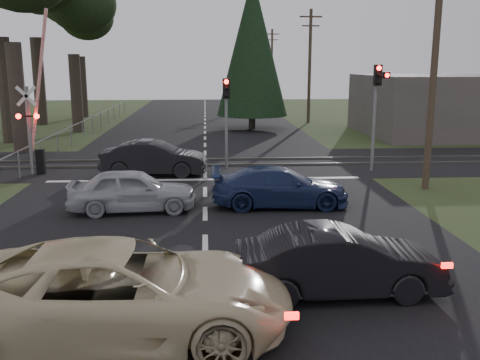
{
  "coord_description": "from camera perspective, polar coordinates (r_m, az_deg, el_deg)",
  "views": [
    {
      "loc": [
        0.06,
        -13.62,
        4.72
      ],
      "look_at": [
        1.07,
        2.08,
        1.3
      ],
      "focal_mm": 40.0,
      "sensor_mm": 36.0,
      "label": 1
    }
  ],
  "objects": [
    {
      "name": "rail_near",
      "position": [
        25.25,
        -3.75,
        1.58
      ],
      "size": [
        120.0,
        0.12,
        0.1
      ],
      "primitive_type": "cube",
      "color": "#59544C",
      "rests_on": "ground"
    },
    {
      "name": "euc_tree_e",
      "position": [
        51.06,
        -16.94,
        17.13
      ],
      "size": [
        6.0,
        6.0,
        13.2
      ],
      "color": "#473D33",
      "rests_on": "ground"
    },
    {
      "name": "crossing_signal",
      "position": [
        24.67,
        -21.04,
        5.25
      ],
      "size": [
        1.62,
        0.38,
        6.96
      ],
      "color": "slate",
      "rests_on": "ground"
    },
    {
      "name": "building_right",
      "position": [
        39.97,
        23.2,
        7.38
      ],
      "size": [
        14.0,
        10.0,
        4.0
      ],
      "primitive_type": "cube",
      "color": "#59514C",
      "rests_on": "ground"
    },
    {
      "name": "dark_hatchback",
      "position": [
        11.37,
        10.54,
        -8.62
      ],
      "size": [
        4.32,
        1.61,
        1.41
      ],
      "primitive_type": "imported",
      "rotation": [
        0.0,
        0.0,
        1.6
      ],
      "color": "black",
      "rests_on": "ground"
    },
    {
      "name": "utility_pole_mid",
      "position": [
        44.43,
        7.44,
        12.16
      ],
      "size": [
        1.8,
        0.26,
        9.0
      ],
      "color": "#4C3D2D",
      "rests_on": "ground"
    },
    {
      "name": "conifer_tree",
      "position": [
        39.79,
        1.32,
        14.09
      ],
      "size": [
        5.2,
        5.2,
        11.0
      ],
      "color": "#473D33",
      "rests_on": "ground"
    },
    {
      "name": "traffic_signal_center",
      "position": [
        24.39,
        -1.47,
        7.76
      ],
      "size": [
        0.32,
        0.48,
        4.1
      ],
      "color": "slate",
      "rests_on": "ground"
    },
    {
      "name": "dark_car_far",
      "position": [
        23.35,
        -9.14,
        2.3
      ],
      "size": [
        4.62,
        1.94,
        1.48
      ],
      "primitive_type": "imported",
      "rotation": [
        0.0,
        0.0,
        1.49
      ],
      "color": "black",
      "rests_on": "ground"
    },
    {
      "name": "silver_car",
      "position": [
        17.72,
        -11.39,
        -1.09
      ],
      "size": [
        4.21,
        1.91,
        1.4
      ],
      "primitive_type": "imported",
      "rotation": [
        0.0,
        0.0,
        1.63
      ],
      "color": "#A4A6AC",
      "rests_on": "ground"
    },
    {
      "name": "fence_left",
      "position": [
        37.26,
        -15.87,
        4.52
      ],
      "size": [
        0.1,
        36.0,
        1.2
      ],
      "primitive_type": null,
      "color": "slate",
      "rests_on": "ground"
    },
    {
      "name": "ground",
      "position": [
        14.41,
        -3.73,
        -6.87
      ],
      "size": [
        120.0,
        120.0,
        0.0
      ],
      "primitive_type": "plane",
      "color": "#303B1A",
      "rests_on": "ground"
    },
    {
      "name": "rail_corridor",
      "position": [
        26.05,
        -3.75,
        1.81
      ],
      "size": [
        120.0,
        8.0,
        0.01
      ],
      "primitive_type": "cube",
      "color": "black",
      "rests_on": "ground"
    },
    {
      "name": "rail_far",
      "position": [
        26.83,
        -3.75,
        2.21
      ],
      "size": [
        120.0,
        0.12,
        0.1
      ],
      "primitive_type": "cube",
      "color": "#59544C",
      "rests_on": "ground"
    },
    {
      "name": "utility_pole_near",
      "position": [
        21.36,
        20.03,
        11.56
      ],
      "size": [
        1.8,
        0.26,
        9.0
      ],
      "color": "#4C3D2D",
      "rests_on": "ground"
    },
    {
      "name": "traffic_signal_right",
      "position": [
        24.32,
        14.43,
        8.57
      ],
      "size": [
        0.68,
        0.48,
        4.7
      ],
      "color": "slate",
      "rests_on": "ground"
    },
    {
      "name": "cream_coupe",
      "position": [
        9.72,
        -12.71,
        -11.57
      ],
      "size": [
        6.05,
        2.81,
        1.68
      ],
      "primitive_type": "imported",
      "rotation": [
        0.0,
        0.0,
        1.57
      ],
      "color": "beige",
      "rests_on": "ground"
    },
    {
      "name": "utility_pole_far",
      "position": [
        69.13,
        3.41,
        12.24
      ],
      "size": [
        1.8,
        0.26,
        9.0
      ],
      "color": "#4C3D2D",
      "rests_on": "ground"
    },
    {
      "name": "road",
      "position": [
        24.08,
        -3.75,
        0.95
      ],
      "size": [
        14.0,
        100.0,
        0.01
      ],
      "primitive_type": "cube",
      "color": "black",
      "rests_on": "ground"
    },
    {
      "name": "blue_sedan",
      "position": [
        18.05,
        4.26,
        -0.75
      ],
      "size": [
        4.64,
        1.99,
        1.33
      ],
      "primitive_type": "imported",
      "rotation": [
        0.0,
        0.0,
        1.54
      ],
      "color": "navy",
      "rests_on": "ground"
    },
    {
      "name": "stop_line",
      "position": [
        22.32,
        -3.75,
        0.06
      ],
      "size": [
        13.0,
        0.35,
        0.0
      ],
      "primitive_type": "cube",
      "color": "silver",
      "rests_on": "ground"
    }
  ]
}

